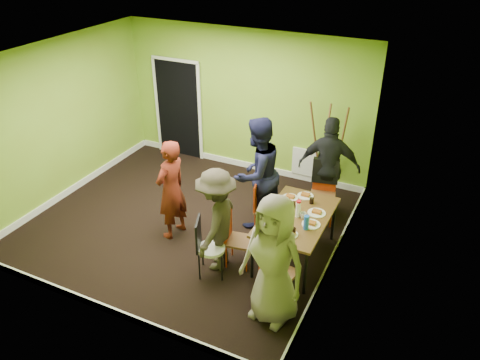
# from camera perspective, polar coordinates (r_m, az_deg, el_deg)

# --- Properties ---
(ground) EXTENTS (5.00, 5.00, 0.00)m
(ground) POSITION_cam_1_polar(r_m,az_deg,el_deg) (8.01, -6.35, -5.12)
(ground) COLOR black
(ground) RESTS_ON ground
(room_walls) EXTENTS (5.04, 4.54, 2.82)m
(room_walls) POSITION_cam_1_polar(r_m,az_deg,el_deg) (7.54, -6.75, 1.29)
(room_walls) COLOR olive
(room_walls) RESTS_ON ground
(dining_table) EXTENTS (0.90, 1.50, 0.75)m
(dining_table) POSITION_cam_1_polar(r_m,az_deg,el_deg) (6.85, 6.89, -4.73)
(dining_table) COLOR black
(dining_table) RESTS_ON ground
(chair_left_far) EXTENTS (0.43, 0.43, 0.87)m
(chair_left_far) POSITION_cam_1_polar(r_m,az_deg,el_deg) (7.52, 2.68, -2.99)
(chair_left_far) COLOR red
(chair_left_far) RESTS_ON ground
(chair_left_near) EXTENTS (0.42, 0.42, 0.88)m
(chair_left_near) POSITION_cam_1_polar(r_m,az_deg,el_deg) (6.81, -0.70, -6.74)
(chair_left_near) COLOR red
(chair_left_near) RESTS_ON ground
(chair_back_end) EXTENTS (0.51, 0.58, 1.04)m
(chair_back_end) POSITION_cam_1_polar(r_m,az_deg,el_deg) (7.89, 10.31, 0.30)
(chair_back_end) COLOR red
(chair_back_end) RESTS_ON ground
(chair_front_end) EXTENTS (0.47, 0.47, 0.97)m
(chair_front_end) POSITION_cam_1_polar(r_m,az_deg,el_deg) (6.13, 4.44, -11.05)
(chair_front_end) COLOR red
(chair_front_end) RESTS_ON ground
(chair_bentwood) EXTENTS (0.46, 0.45, 0.91)m
(chair_bentwood) POSITION_cam_1_polar(r_m,az_deg,el_deg) (6.65, -4.07, -7.83)
(chair_bentwood) COLOR black
(chair_bentwood) RESTS_ON ground
(easel) EXTENTS (0.71, 0.66, 1.76)m
(easel) POSITION_cam_1_polar(r_m,az_deg,el_deg) (8.56, 10.50, 3.71)
(easel) COLOR brown
(easel) RESTS_ON ground
(plate_near_left) EXTENTS (0.24, 0.24, 0.01)m
(plate_near_left) POSITION_cam_1_polar(r_m,az_deg,el_deg) (7.22, 6.12, -2.15)
(plate_near_left) COLOR white
(plate_near_left) RESTS_ON dining_table
(plate_near_right) EXTENTS (0.26, 0.26, 0.01)m
(plate_near_right) POSITION_cam_1_polar(r_m,az_deg,el_deg) (6.60, 3.77, -5.36)
(plate_near_right) COLOR white
(plate_near_right) RESTS_ON dining_table
(plate_far_back) EXTENTS (0.25, 0.25, 0.01)m
(plate_far_back) POSITION_cam_1_polar(r_m,az_deg,el_deg) (7.29, 7.98, -1.93)
(plate_far_back) COLOR white
(plate_far_back) RESTS_ON dining_table
(plate_far_front) EXTENTS (0.22, 0.22, 0.01)m
(plate_far_front) POSITION_cam_1_polar(r_m,az_deg,el_deg) (6.42, 6.15, -6.61)
(plate_far_front) COLOR white
(plate_far_front) RESTS_ON dining_table
(plate_wall_back) EXTENTS (0.27, 0.27, 0.01)m
(plate_wall_back) POSITION_cam_1_polar(r_m,az_deg,el_deg) (6.91, 9.32, -3.98)
(plate_wall_back) COLOR white
(plate_wall_back) RESTS_ON dining_table
(plate_wall_front) EXTENTS (0.26, 0.26, 0.01)m
(plate_wall_front) POSITION_cam_1_polar(r_m,az_deg,el_deg) (6.66, 8.65, -5.35)
(plate_wall_front) COLOR white
(plate_wall_front) RESTS_ON dining_table
(thermos) EXTENTS (0.07, 0.07, 0.24)m
(thermos) POSITION_cam_1_polar(r_m,az_deg,el_deg) (6.74, 7.11, -3.60)
(thermos) COLOR white
(thermos) RESTS_ON dining_table
(blue_bottle) EXTENTS (0.08, 0.08, 0.22)m
(blue_bottle) POSITION_cam_1_polar(r_m,az_deg,el_deg) (6.50, 8.08, -5.16)
(blue_bottle) COLOR blue
(blue_bottle) RESTS_ON dining_table
(orange_bottle) EXTENTS (0.04, 0.04, 0.07)m
(orange_bottle) POSITION_cam_1_polar(r_m,az_deg,el_deg) (7.03, 6.57, -2.85)
(orange_bottle) COLOR red
(orange_bottle) RESTS_ON dining_table
(glass_mid) EXTENTS (0.07, 0.07, 0.09)m
(glass_mid) POSITION_cam_1_polar(r_m,az_deg,el_deg) (6.98, 6.46, -2.97)
(glass_mid) COLOR black
(glass_mid) RESTS_ON dining_table
(glass_back) EXTENTS (0.07, 0.07, 0.09)m
(glass_back) POSITION_cam_1_polar(r_m,az_deg,el_deg) (7.11, 8.72, -2.52)
(glass_back) COLOR black
(glass_back) RESTS_ON dining_table
(glass_front) EXTENTS (0.06, 0.06, 0.11)m
(glass_front) POSITION_cam_1_polar(r_m,az_deg,el_deg) (6.41, 6.55, -6.23)
(glass_front) COLOR black
(glass_front) RESTS_ON dining_table
(cup_a) EXTENTS (0.13, 0.13, 0.10)m
(cup_a) POSITION_cam_1_polar(r_m,az_deg,el_deg) (6.72, 5.39, -4.27)
(cup_a) COLOR white
(cup_a) RESTS_ON dining_table
(cup_b) EXTENTS (0.09, 0.09, 0.09)m
(cup_b) POSITION_cam_1_polar(r_m,az_deg,el_deg) (6.76, 7.68, -4.30)
(cup_b) COLOR white
(cup_b) RESTS_ON dining_table
(person_standing) EXTENTS (0.48, 0.66, 1.65)m
(person_standing) POSITION_cam_1_polar(r_m,az_deg,el_deg) (7.32, -8.39, -1.19)
(person_standing) COLOR #59190F
(person_standing) RESTS_ON ground
(person_left_far) EXTENTS (0.99, 1.11, 1.88)m
(person_left_far) POSITION_cam_1_polar(r_m,az_deg,el_deg) (7.47, 2.09, 0.81)
(person_left_far) COLOR #151634
(person_left_far) RESTS_ON ground
(person_left_near) EXTENTS (0.71, 1.09, 1.58)m
(person_left_near) POSITION_cam_1_polar(r_m,az_deg,el_deg) (6.61, -2.86, -4.94)
(person_left_near) COLOR #322C21
(person_left_near) RESTS_ON ground
(person_back_end) EXTENTS (1.09, 0.60, 1.76)m
(person_back_end) POSITION_cam_1_polar(r_m,az_deg,el_deg) (7.94, 10.80, 1.58)
(person_back_end) COLOR black
(person_back_end) RESTS_ON ground
(person_front_end) EXTENTS (0.96, 0.72, 1.78)m
(person_front_end) POSITION_cam_1_polar(r_m,az_deg,el_deg) (5.75, 4.13, -9.77)
(person_front_end) COLOR gray
(person_front_end) RESTS_ON ground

